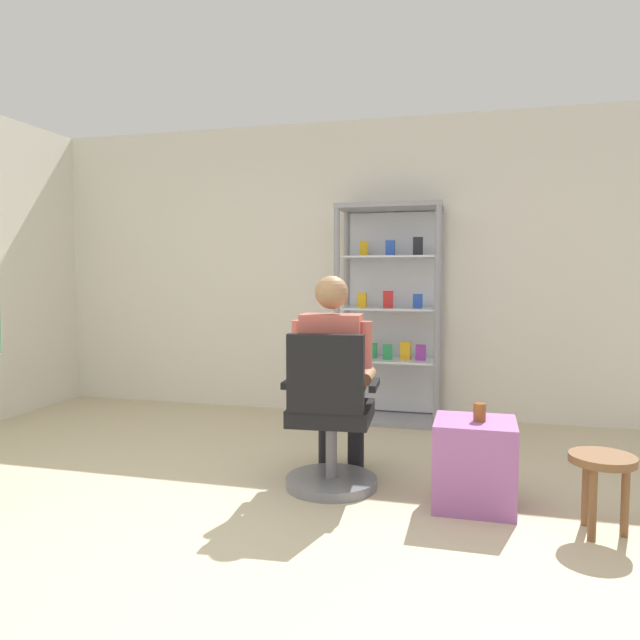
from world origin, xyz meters
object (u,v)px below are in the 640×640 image
at_px(office_chair, 330,426).
at_px(storage_crate, 475,463).
at_px(tea_glass, 480,412).
at_px(wooden_stool, 602,471).
at_px(seated_shopkeeper, 334,369).
at_px(display_cabinet_main, 390,313).

height_order(office_chair, storage_crate, office_chair).
xyz_separation_m(office_chair, tea_glass, (0.86, -0.05, 0.14)).
distance_m(tea_glass, wooden_stool, 0.66).
relative_size(seated_shopkeeper, tea_glass, 12.90).
bearing_deg(seated_shopkeeper, wooden_stool, -15.70).
bearing_deg(tea_glass, office_chair, 176.84).
relative_size(storage_crate, tea_glass, 4.88).
distance_m(display_cabinet_main, wooden_stool, 2.58).
xyz_separation_m(tea_glass, wooden_stool, (0.59, -0.20, -0.22)).
relative_size(display_cabinet_main, wooden_stool, 4.71).
bearing_deg(office_chair, storage_crate, -2.48).
height_order(storage_crate, tea_glass, tea_glass).
bearing_deg(office_chair, tea_glass, -3.16).
bearing_deg(seated_shopkeeper, office_chair, -85.73).
relative_size(office_chair, tea_glass, 9.60).
relative_size(office_chair, wooden_stool, 2.38).
height_order(tea_glass, wooden_stool, tea_glass).
relative_size(seated_shopkeeper, wooden_stool, 3.20).
height_order(seated_shopkeeper, wooden_stool, seated_shopkeeper).
bearing_deg(wooden_stool, tea_glass, 161.18).
bearing_deg(display_cabinet_main, storage_crate, -68.33).
height_order(office_chair, wooden_stool, office_chair).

